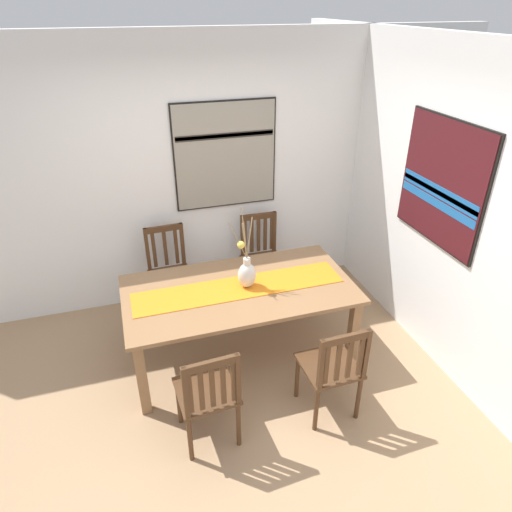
{
  "coord_description": "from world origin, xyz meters",
  "views": [
    {
      "loc": [
        -0.72,
        -2.57,
        2.91
      ],
      "look_at": [
        0.27,
        0.6,
        1.04
      ],
      "focal_mm": 32.12,
      "sensor_mm": 36.0,
      "label": 1
    }
  ],
  "objects_px": {
    "chair_0": "(262,256)",
    "painting_on_back_wall": "(225,155)",
    "chair_2": "(170,271)",
    "painting_on_side_wall": "(442,183)",
    "centerpiece_vase": "(247,272)",
    "chair_3": "(208,393)",
    "dining_table": "(239,296)",
    "chair_1": "(333,368)"
  },
  "relations": [
    {
      "from": "centerpiece_vase",
      "to": "painting_on_back_wall",
      "type": "bearing_deg",
      "value": 83.69
    },
    {
      "from": "dining_table",
      "to": "chair_0",
      "type": "distance_m",
      "value": 1.03
    },
    {
      "from": "centerpiece_vase",
      "to": "painting_on_back_wall",
      "type": "xyz_separation_m",
      "value": [
        0.13,
        1.17,
        0.67
      ]
    },
    {
      "from": "painting_on_back_wall",
      "to": "painting_on_side_wall",
      "type": "bearing_deg",
      "value": -44.51
    },
    {
      "from": "chair_2",
      "to": "chair_3",
      "type": "xyz_separation_m",
      "value": [
        0.03,
        -1.74,
        -0.0
      ]
    },
    {
      "from": "dining_table",
      "to": "centerpiece_vase",
      "type": "relative_size",
      "value": 2.79
    },
    {
      "from": "centerpiece_vase",
      "to": "chair_3",
      "type": "relative_size",
      "value": 0.8
    },
    {
      "from": "chair_0",
      "to": "chair_1",
      "type": "xyz_separation_m",
      "value": [
        -0.01,
        -1.78,
        -0.02
      ]
    },
    {
      "from": "chair_0",
      "to": "chair_3",
      "type": "height_order",
      "value": "chair_0"
    },
    {
      "from": "centerpiece_vase",
      "to": "chair_2",
      "type": "relative_size",
      "value": 0.76
    },
    {
      "from": "chair_3",
      "to": "centerpiece_vase",
      "type": "bearing_deg",
      "value": 57.83
    },
    {
      "from": "painting_on_back_wall",
      "to": "painting_on_side_wall",
      "type": "distance_m",
      "value": 2.05
    },
    {
      "from": "chair_0",
      "to": "painting_on_back_wall",
      "type": "bearing_deg",
      "value": 137.65
    },
    {
      "from": "dining_table",
      "to": "painting_on_back_wall",
      "type": "relative_size",
      "value": 1.85
    },
    {
      "from": "chair_2",
      "to": "painting_on_side_wall",
      "type": "distance_m",
      "value": 2.69
    },
    {
      "from": "chair_3",
      "to": "chair_2",
      "type": "bearing_deg",
      "value": 90.82
    },
    {
      "from": "dining_table",
      "to": "painting_on_back_wall",
      "type": "distance_m",
      "value": 1.49
    },
    {
      "from": "dining_table",
      "to": "chair_3",
      "type": "relative_size",
      "value": 2.23
    },
    {
      "from": "chair_0",
      "to": "painting_on_side_wall",
      "type": "xyz_separation_m",
      "value": [
        1.16,
        -1.17,
        1.11
      ]
    },
    {
      "from": "chair_2",
      "to": "chair_3",
      "type": "distance_m",
      "value": 1.74
    },
    {
      "from": "painting_on_back_wall",
      "to": "chair_3",
      "type": "bearing_deg",
      "value": -108.3
    },
    {
      "from": "chair_0",
      "to": "painting_on_side_wall",
      "type": "bearing_deg",
      "value": -45.04
    },
    {
      "from": "chair_3",
      "to": "chair_0",
      "type": "bearing_deg",
      "value": 61.01
    },
    {
      "from": "centerpiece_vase",
      "to": "chair_3",
      "type": "distance_m",
      "value": 1.09
    },
    {
      "from": "painting_on_back_wall",
      "to": "chair_1",
      "type": "bearing_deg",
      "value": -82.07
    },
    {
      "from": "chair_3",
      "to": "painting_on_back_wall",
      "type": "xyz_separation_m",
      "value": [
        0.67,
        2.03,
        1.07
      ]
    },
    {
      "from": "chair_0",
      "to": "chair_1",
      "type": "distance_m",
      "value": 1.78
    },
    {
      "from": "chair_2",
      "to": "chair_1",
      "type": "bearing_deg",
      "value": -60.94
    },
    {
      "from": "dining_table",
      "to": "painting_on_side_wall",
      "type": "distance_m",
      "value": 1.94
    },
    {
      "from": "dining_table",
      "to": "centerpiece_vase",
      "type": "xyz_separation_m",
      "value": [
        0.07,
        -0.0,
        0.23
      ]
    },
    {
      "from": "chair_0",
      "to": "chair_1",
      "type": "bearing_deg",
      "value": -90.48
    },
    {
      "from": "dining_table",
      "to": "centerpiece_vase",
      "type": "distance_m",
      "value": 0.24
    },
    {
      "from": "chair_1",
      "to": "chair_2",
      "type": "distance_m",
      "value": 2.02
    },
    {
      "from": "chair_0",
      "to": "painting_on_back_wall",
      "type": "distance_m",
      "value": 1.13
    },
    {
      "from": "dining_table",
      "to": "chair_1",
      "type": "distance_m",
      "value": 1.03
    },
    {
      "from": "painting_on_back_wall",
      "to": "centerpiece_vase",
      "type": "bearing_deg",
      "value": -96.31
    },
    {
      "from": "painting_on_side_wall",
      "to": "chair_1",
      "type": "bearing_deg",
      "value": -152.39
    },
    {
      "from": "dining_table",
      "to": "chair_2",
      "type": "distance_m",
      "value": 1.02
    },
    {
      "from": "chair_1",
      "to": "chair_2",
      "type": "relative_size",
      "value": 0.95
    },
    {
      "from": "chair_2",
      "to": "painting_on_side_wall",
      "type": "bearing_deg",
      "value": -28.08
    },
    {
      "from": "centerpiece_vase",
      "to": "painting_on_side_wall",
      "type": "height_order",
      "value": "painting_on_side_wall"
    },
    {
      "from": "dining_table",
      "to": "painting_on_side_wall",
      "type": "bearing_deg",
      "value": -9.36
    }
  ]
}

